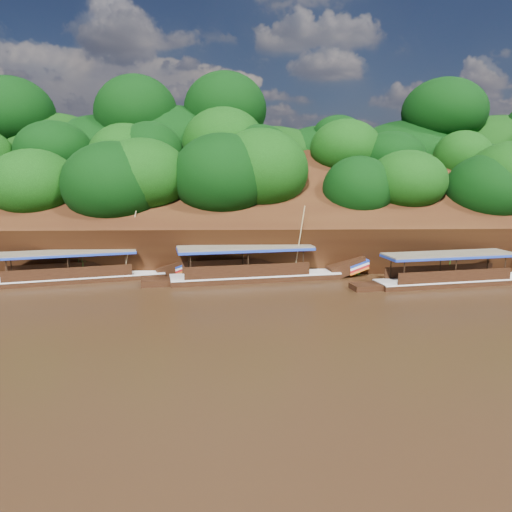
{
  "coord_description": "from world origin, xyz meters",
  "views": [
    {
      "loc": [
        -2.38,
        -27.66,
        8.24
      ],
      "look_at": [
        -1.25,
        7.0,
        2.0
      ],
      "focal_mm": 35.0,
      "sensor_mm": 36.0,
      "label": 1
    }
  ],
  "objects": [
    {
      "name": "boat_2",
      "position": [
        -13.3,
        8.36,
        0.51
      ],
      "size": [
        14.22,
        5.52,
        5.67
      ],
      "rotation": [
        0.0,
        0.0,
        0.27
      ],
      "color": "black",
      "rests_on": "ground"
    },
    {
      "name": "ground",
      "position": [
        0.0,
        0.0,
        0.0
      ],
      "size": [
        160.0,
        160.0,
        0.0
      ],
      "primitive_type": "plane",
      "color": "black",
      "rests_on": "ground"
    },
    {
      "name": "reeds",
      "position": [
        -3.33,
        9.56,
        0.84
      ],
      "size": [
        51.58,
        2.75,
        1.89
      ],
      "color": "#235E17",
      "rests_on": "ground"
    },
    {
      "name": "boat_0",
      "position": [
        13.62,
        6.37,
        0.51
      ],
      "size": [
        14.14,
        4.35,
        6.05
      ],
      "rotation": [
        0.0,
        0.0,
        0.18
      ],
      "color": "black",
      "rests_on": "ground"
    },
    {
      "name": "riverbank",
      "position": [
        -0.01,
        22.73,
        1.89
      ],
      "size": [
        120.0,
        30.06,
        19.4
      ],
      "color": "black",
      "rests_on": "ground"
    },
    {
      "name": "boat_1",
      "position": [
        -0.48,
        8.2,
        0.58
      ],
      "size": [
        14.89,
        4.68,
        5.95
      ],
      "rotation": [
        0.0,
        0.0,
        0.18
      ],
      "color": "black",
      "rests_on": "ground"
    }
  ]
}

